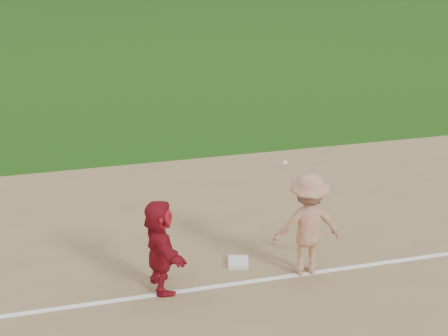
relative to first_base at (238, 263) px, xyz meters
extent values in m
plane|color=#1B470D|center=(0.11, 0.21, -0.06)|extent=(160.00, 160.00, 0.00)
cube|color=white|center=(0.11, -0.59, -0.04)|extent=(60.00, 0.10, 0.01)
cube|color=silver|center=(0.00, 0.00, 0.00)|extent=(0.47, 0.47, 0.09)
imported|color=maroon|center=(-1.52, -0.39, 0.84)|extent=(0.74, 1.69, 1.77)
imported|color=#9E9EA0|center=(1.16, -0.49, 0.96)|extent=(1.33, 0.79, 2.02)
sphere|color=white|center=(0.76, -0.24, 2.14)|extent=(0.08, 0.08, 0.08)
camera|label=1|loc=(-2.32, -8.78, 6.18)|focal=45.00mm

